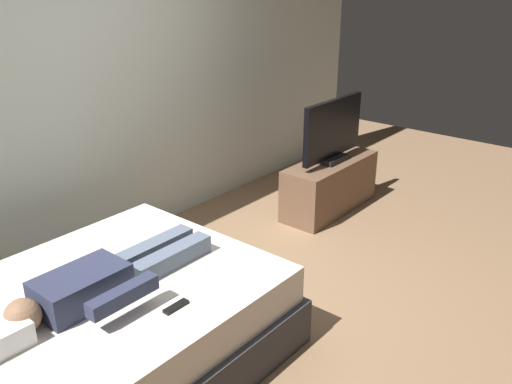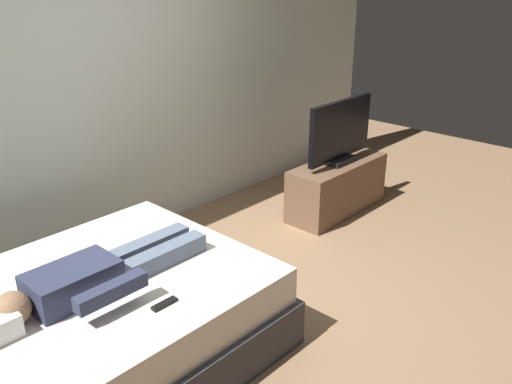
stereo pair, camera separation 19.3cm
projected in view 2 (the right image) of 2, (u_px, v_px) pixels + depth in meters
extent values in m
plane|color=#8C6B4C|center=(255.00, 320.00, 3.65)|extent=(10.00, 10.00, 0.00)
cube|color=silver|center=(134.00, 71.00, 4.47)|extent=(6.40, 0.10, 2.80)
cube|color=#333338|center=(95.00, 343.00, 3.19)|extent=(1.99, 1.55, 0.30)
cube|color=silver|center=(90.00, 305.00, 3.09)|extent=(1.91, 1.47, 0.24)
cube|color=#2D334C|center=(73.00, 283.00, 2.91)|extent=(0.48, 0.28, 0.18)
sphere|color=#936B4C|center=(13.00, 309.00, 2.69)|extent=(0.18, 0.18, 0.18)
cube|color=slate|center=(163.00, 257.00, 3.24)|extent=(0.60, 0.11, 0.11)
cube|color=slate|center=(147.00, 248.00, 3.34)|extent=(0.60, 0.11, 0.11)
cube|color=#2D334C|center=(111.00, 291.00, 2.76)|extent=(0.40, 0.08, 0.08)
cube|color=black|center=(164.00, 304.00, 2.87)|extent=(0.15, 0.04, 0.02)
cube|color=brown|center=(337.00, 187.00, 5.18)|extent=(1.10, 0.40, 0.50)
cube|color=black|center=(339.00, 160.00, 5.08)|extent=(0.32, 0.20, 0.05)
cube|color=black|center=(341.00, 129.00, 4.96)|extent=(0.88, 0.05, 0.54)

